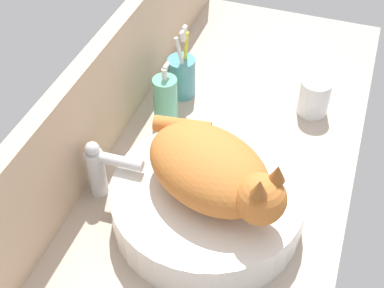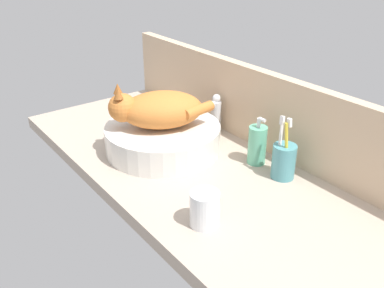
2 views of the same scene
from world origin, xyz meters
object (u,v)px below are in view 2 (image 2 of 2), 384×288
cat (158,109)px  water_glass (205,211)px  toothbrush_cup (284,160)px  soap_dispenser (257,145)px  faucet (214,112)px  sink_basin (163,138)px

cat → water_glass: bearing=-17.8°
water_glass → toothbrush_cup: bearing=96.8°
toothbrush_cup → water_glass: bearing=-83.2°
toothbrush_cup → water_glass: 31.63cm
water_glass → soap_dispenser: bearing=114.4°
soap_dispenser → water_glass: 34.58cm
cat → faucet: bearing=91.0°
sink_basin → toothbrush_cup: toothbrush_cup is taller
cat → water_glass: 41.94cm
cat → water_glass: (38.69, -12.40, -10.39)cm
faucet → toothbrush_cup: size_ratio=0.73×
sink_basin → water_glass: water_glass is taller
sink_basin → toothbrush_cup: (34.44, 17.71, 1.14)cm
cat → soap_dispenser: bearing=37.9°
soap_dispenser → water_glass: (14.26, -31.43, -2.24)cm
sink_basin → faucet: 21.75cm
faucet → soap_dispenser: 25.13cm
soap_dispenser → toothbrush_cup: 10.57cm
soap_dispenser → water_glass: soap_dispenser is taller
cat → toothbrush_cup: 40.76cm
faucet → water_glass: size_ratio=1.54×
faucet → water_glass: faucet is taller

